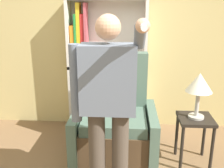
{
  "coord_description": "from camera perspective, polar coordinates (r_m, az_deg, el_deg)",
  "views": [
    {
      "loc": [
        0.11,
        -1.78,
        1.8
      ],
      "look_at": [
        -0.05,
        0.65,
        1.06
      ],
      "focal_mm": 42.0,
      "sensor_mm": 36.0,
      "label": 1
    }
  ],
  "objects": [
    {
      "name": "side_table",
      "position": [
        3.17,
        17.59,
        -8.92
      ],
      "size": [
        0.38,
        0.38,
        0.58
      ],
      "color": "black",
      "rests_on": "ground_plane"
    },
    {
      "name": "armchair",
      "position": [
        3.17,
        0.66,
        -9.33
      ],
      "size": [
        0.95,
        0.83,
        1.25
      ],
      "color": "#4C3823",
      "rests_on": "ground_plane"
    },
    {
      "name": "person_standing",
      "position": [
        2.23,
        -0.89,
        -3.95
      ],
      "size": [
        0.62,
        0.78,
        1.73
      ],
      "color": "#473D33",
      "rests_on": "ground_plane"
    },
    {
      "name": "bookcase",
      "position": [
        3.78,
        -3.03,
        3.5
      ],
      "size": [
        1.1,
        0.28,
        1.89
      ],
      "color": "silver",
      "rests_on": "ground_plane"
    },
    {
      "name": "wall_back",
      "position": [
        3.83,
        2.09,
        10.98
      ],
      "size": [
        8.0,
        0.06,
        2.8
      ],
      "color": "tan",
      "rests_on": "ground_plane"
    },
    {
      "name": "table_lamp",
      "position": [
        2.99,
        18.45,
        -0.11
      ],
      "size": [
        0.29,
        0.29,
        0.52
      ],
      "color": "#B7B2A8",
      "rests_on": "side_table"
    }
  ]
}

